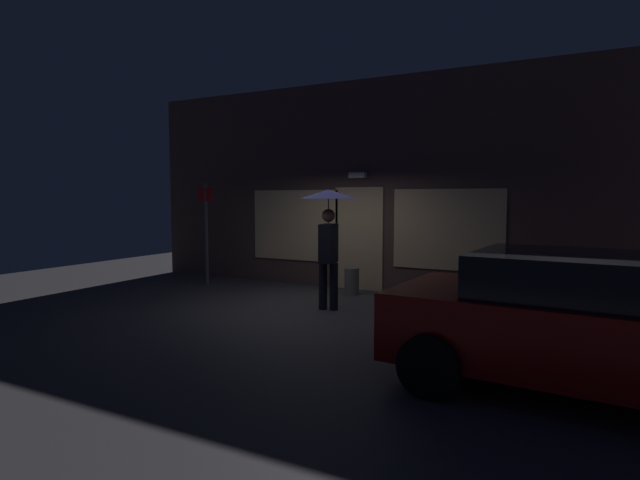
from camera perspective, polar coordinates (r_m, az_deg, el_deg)
name	(u,v)px	position (r m, az deg, el deg)	size (l,w,h in m)	color
ground_plane	(309,308)	(9.18, -1.19, -7.68)	(18.00, 18.00, 0.00)	#423F44
building_facade	(362,187)	(11.07, 4.76, 5.93)	(10.83, 0.48, 4.46)	brown
person_with_umbrella	(328,221)	(8.89, 0.95, 2.19)	(1.01, 1.01, 2.12)	black
parked_car	(587,322)	(5.79, 27.73, -8.16)	(3.93, 2.24, 1.42)	maroon
street_sign_post	(206,227)	(11.85, -12.63, 1.41)	(0.40, 0.07, 2.30)	#595B60
sidewalk_bollard	(352,281)	(10.45, 3.57, -4.63)	(0.30, 0.30, 0.55)	slate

